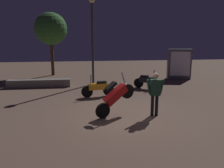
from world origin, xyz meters
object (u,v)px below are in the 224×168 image
(motorcycle_red_foreground, at_px, (115,96))
(motorcycle_orange_parked_right, at_px, (98,88))
(streetlamp_near, at_px, (92,30))
(motorcycle_black_parked_left, at_px, (148,81))
(person_rider_beside, at_px, (155,91))
(kiosk_billboard, at_px, (179,64))

(motorcycle_red_foreground, bearing_deg, motorcycle_orange_parked_right, 73.13)
(motorcycle_orange_parked_right, bearing_deg, streetlamp_near, -99.04)
(motorcycle_red_foreground, xyz_separation_m, streetlamp_near, (-0.55, 5.89, 2.55))
(motorcycle_black_parked_left, distance_m, motorcycle_orange_parked_right, 3.25)
(motorcycle_red_foreground, distance_m, motorcycle_orange_parked_right, 2.91)
(motorcycle_orange_parked_right, height_order, streetlamp_near, streetlamp_near)
(motorcycle_black_parked_left, xyz_separation_m, person_rider_beside, (-1.05, -4.46, 0.53))
(motorcycle_black_parked_left, bearing_deg, person_rider_beside, -70.67)
(person_rider_beside, height_order, kiosk_billboard, kiosk_billboard)
(motorcycle_orange_parked_right, relative_size, streetlamp_near, 0.32)
(streetlamp_near, bearing_deg, motorcycle_orange_parked_right, -88.11)
(person_rider_beside, bearing_deg, kiosk_billboard, 154.49)
(motorcycle_red_foreground, xyz_separation_m, motorcycle_orange_parked_right, (-0.45, 2.86, -0.31))
(motorcycle_red_foreground, xyz_separation_m, kiosk_billboard, (5.55, 6.99, 0.31))
(kiosk_billboard, bearing_deg, motorcycle_black_parked_left, 52.39)
(motorcycle_black_parked_left, height_order, person_rider_beside, person_rider_beside)
(motorcycle_black_parked_left, xyz_separation_m, streetlamp_near, (-3.04, 1.65, 2.86))
(motorcycle_black_parked_left, distance_m, streetlamp_near, 4.49)
(streetlamp_near, bearing_deg, kiosk_billboard, 10.15)
(motorcycle_red_foreground, relative_size, person_rider_beside, 1.00)
(motorcycle_orange_parked_right, xyz_separation_m, kiosk_billboard, (6.01, 4.13, 0.61))
(motorcycle_red_foreground, relative_size, kiosk_billboard, 0.78)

